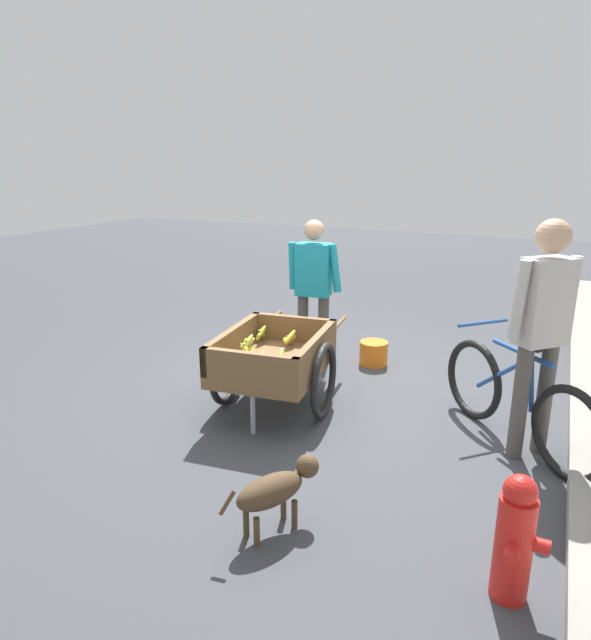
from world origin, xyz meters
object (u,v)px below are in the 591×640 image
object	(u,v)px
fire_hydrant	(515,538)
plastic_bucket	(374,353)
dog	(276,488)
cyclist_person	(543,318)
fruit_cart	(273,361)
vendor_person	(314,281)
bicycle	(516,401)

from	to	relation	value
fire_hydrant	plastic_bucket	size ratio (longest dim) A/B	2.29
dog	fire_hydrant	size ratio (longest dim) A/B	0.92
cyclist_person	plastic_bucket	size ratio (longest dim) A/B	5.82
fruit_cart	vendor_person	xyz separation A→B (m)	(-1.14, -0.14, 0.46)
fruit_cart	bicycle	bearing A→B (deg)	97.07
dog	fire_hydrant	distance (m)	1.27
fire_hydrant	plastic_bucket	distance (m)	3.25
cyclist_person	dog	distance (m)	2.14
bicycle	cyclist_person	xyz separation A→B (m)	(0.11, 0.11, 0.68)
cyclist_person	plastic_bucket	bearing A→B (deg)	-129.04
cyclist_person	fruit_cart	bearing A→B (deg)	-86.29
fruit_cart	dog	xyz separation A→B (m)	(1.43, 0.77, -0.16)
vendor_person	fire_hydrant	world-z (taller)	vendor_person
plastic_bucket	fruit_cart	bearing A→B (deg)	-17.18
fruit_cart	bicycle	size ratio (longest dim) A/B	1.40
fruit_cart	cyclist_person	xyz separation A→B (m)	(-0.13, 2.02, 0.60)
bicycle	fruit_cart	bearing A→B (deg)	-82.93
bicycle	plastic_bucket	xyz separation A→B (m)	(-1.18, -1.47, -0.23)
cyclist_person	plastic_bucket	distance (m)	2.23
bicycle	plastic_bucket	bearing A→B (deg)	-128.62
vendor_person	plastic_bucket	size ratio (longest dim) A/B	5.13
vendor_person	dog	xyz separation A→B (m)	(2.58, 0.91, -0.62)
bicycle	dog	world-z (taller)	bicycle
dog	fire_hydrant	bearing A→B (deg)	91.64
vendor_person	fruit_cart	bearing A→B (deg)	6.82
vendor_person	dog	bearing A→B (deg)	19.43
fire_hydrant	vendor_person	bearing A→B (deg)	-139.37
dog	bicycle	bearing A→B (deg)	145.71
bicycle	cyclist_person	size ratio (longest dim) A/B	0.72
bicycle	dog	xyz separation A→B (m)	(1.67, -1.14, -0.08)
bicycle	cyclist_person	bearing A→B (deg)	45.83
fruit_cart	bicycle	xyz separation A→B (m)	(-0.24, 1.91, -0.08)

